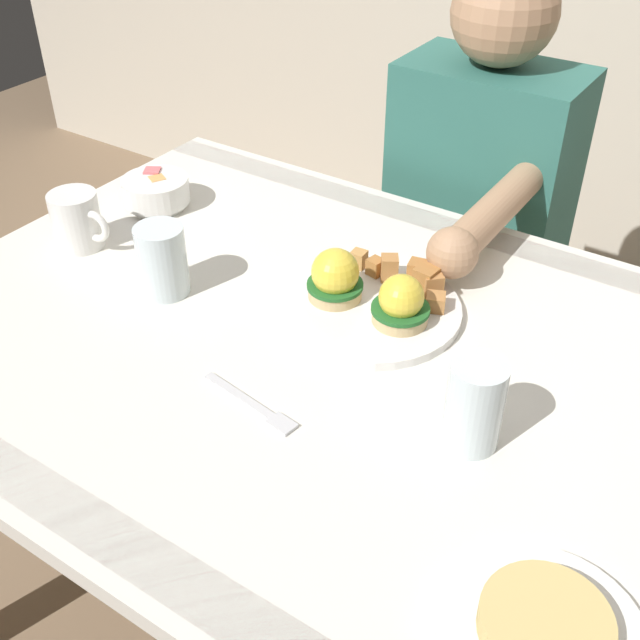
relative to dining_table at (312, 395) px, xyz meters
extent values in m
plane|color=#7F664C|center=(0.00, 0.00, -0.63)|extent=(6.00, 6.00, 0.00)
cube|color=white|center=(0.00, 0.00, 0.09)|extent=(1.20, 0.90, 0.03)
cube|color=#B23838|center=(0.00, -0.40, 0.10)|extent=(1.20, 0.06, 0.00)
cube|color=#B23838|center=(0.00, 0.40, 0.10)|extent=(1.20, 0.06, 0.00)
cube|color=brown|center=(-0.55, 0.40, -0.28)|extent=(0.06, 0.06, 0.71)
cylinder|color=white|center=(0.04, 0.10, 0.11)|extent=(0.27, 0.27, 0.01)
cylinder|color=tan|center=(-0.02, 0.09, 0.13)|extent=(0.08, 0.08, 0.02)
cylinder|color=#236028|center=(-0.02, 0.09, 0.14)|extent=(0.08, 0.08, 0.01)
sphere|color=yellow|center=(-0.02, 0.09, 0.16)|extent=(0.07, 0.07, 0.07)
cylinder|color=tan|center=(0.09, 0.09, 0.13)|extent=(0.08, 0.08, 0.02)
cylinder|color=#236028|center=(0.09, 0.09, 0.14)|extent=(0.08, 0.08, 0.01)
sphere|color=yellow|center=(0.09, 0.09, 0.16)|extent=(0.06, 0.06, 0.06)
cube|color=#B77A42|center=(0.02, 0.18, 0.14)|extent=(0.04, 0.04, 0.04)
cube|color=#B77A42|center=(0.12, 0.14, 0.13)|extent=(0.04, 0.04, 0.02)
cube|color=#AD7038|center=(0.00, 0.18, 0.13)|extent=(0.03, 0.03, 0.03)
cube|color=#B77A42|center=(0.10, 0.18, 0.14)|extent=(0.04, 0.04, 0.03)
cube|color=#AD7038|center=(0.09, 0.18, 0.14)|extent=(0.03, 0.03, 0.04)
cube|color=#AD7038|center=(0.06, 0.20, 0.14)|extent=(0.03, 0.03, 0.03)
cube|color=tan|center=(-0.03, 0.18, 0.13)|extent=(0.02, 0.02, 0.03)
cylinder|color=white|center=(-0.45, 0.17, 0.11)|extent=(0.10, 0.10, 0.01)
cylinder|color=white|center=(-0.45, 0.17, 0.14)|extent=(0.12, 0.12, 0.04)
cube|color=#F4A85B|center=(-0.45, 0.18, 0.15)|extent=(0.04, 0.04, 0.03)
cube|color=#F4A85B|center=(-0.43, 0.17, 0.15)|extent=(0.03, 0.03, 0.02)
cube|color=#F4DB66|center=(-0.45, 0.18, 0.15)|extent=(0.03, 0.03, 0.02)
cube|color=#B7E093|center=(-0.46, 0.17, 0.14)|extent=(0.03, 0.03, 0.02)
cube|color=#F4A85B|center=(-0.47, 0.18, 0.14)|extent=(0.04, 0.04, 0.03)
cube|color=#B7E093|center=(-0.47, 0.17, 0.14)|extent=(0.03, 0.03, 0.03)
cube|color=#B7E093|center=(-0.45, 0.17, 0.14)|extent=(0.04, 0.04, 0.03)
cube|color=#EA6B70|center=(-0.48, 0.19, 0.15)|extent=(0.04, 0.04, 0.03)
cylinder|color=white|center=(-0.47, 0.00, 0.15)|extent=(0.08, 0.08, 0.09)
cylinder|color=black|center=(-0.47, 0.00, 0.20)|extent=(0.07, 0.07, 0.01)
torus|color=white|center=(-0.42, 0.00, 0.16)|extent=(0.06, 0.02, 0.06)
cube|color=silver|center=(-0.01, -0.15, 0.11)|extent=(0.12, 0.03, 0.00)
cube|color=silver|center=(0.07, -0.16, 0.11)|extent=(0.04, 0.03, 0.00)
cylinder|color=silver|center=(0.27, -0.06, 0.16)|extent=(0.07, 0.07, 0.12)
cylinder|color=silver|center=(0.27, -0.06, 0.13)|extent=(0.06, 0.06, 0.06)
cylinder|color=silver|center=(-0.25, -0.02, 0.16)|extent=(0.07, 0.07, 0.11)
cylinder|color=silver|center=(-0.25, -0.02, 0.14)|extent=(0.07, 0.07, 0.06)
cylinder|color=white|center=(0.44, -0.26, 0.11)|extent=(0.20, 0.20, 0.01)
cylinder|color=#DBBC70|center=(0.44, -0.26, 0.13)|extent=(0.12, 0.12, 0.02)
cylinder|color=#33333D|center=(-0.11, 0.53, -0.41)|extent=(0.11, 0.11, 0.45)
cylinder|color=#33333D|center=(0.07, 0.53, -0.41)|extent=(0.11, 0.11, 0.45)
cube|color=#2D665B|center=(-0.02, 0.63, 0.07)|extent=(0.34, 0.20, 0.50)
sphere|color=tan|center=(-0.02, 0.63, 0.41)|extent=(0.19, 0.19, 0.19)
cylinder|color=tan|center=(0.10, 0.38, 0.17)|extent=(0.06, 0.30, 0.06)
sphere|color=tan|center=(0.10, 0.23, 0.17)|extent=(0.08, 0.08, 0.08)
camera|label=1|loc=(0.49, -0.71, 0.78)|focal=43.58mm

